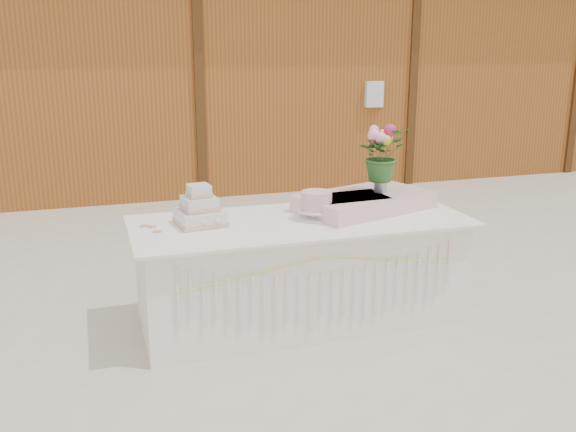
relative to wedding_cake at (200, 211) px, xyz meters
The scene contains 9 objects.
ground 1.12m from the wedding_cake, ahead, with size 80.00×80.00×0.00m, color beige.
barn 5.99m from the wedding_cake, 83.29° to the left, with size 12.60×4.60×3.30m.
cake_table 0.86m from the wedding_cake, ahead, with size 2.40×1.00×0.77m.
wedding_cake is the anchor object (origin of this frame).
pink_cake_stand 0.83m from the wedding_cake, ahead, with size 0.28×0.28×0.20m.
satin_runner 1.26m from the wedding_cake, ahead, with size 0.99×0.57×0.12m, color beige.
flower_vase 1.39m from the wedding_cake, ahead, with size 0.10×0.10×0.13m, color #A4A3A8.
bouquet 1.44m from the wedding_cake, ahead, with size 0.36×0.31×0.40m, color #2D5E25.
loose_flowers 0.37m from the wedding_cake, 167.91° to the right, with size 0.12×0.30×0.02m, color #CF7E8C, non-canonical shape.
Camera 1 is at (-1.42, -4.17, 2.00)m, focal length 40.00 mm.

